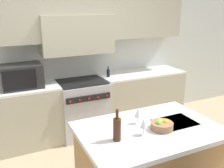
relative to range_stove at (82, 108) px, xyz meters
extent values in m
cube|color=silver|center=(0.00, 0.36, 0.89)|extent=(10.00, 0.06, 2.70)
cube|color=#B2AD93|center=(0.00, 0.16, 1.52)|extent=(3.84, 0.34, 0.85)
cube|color=#B2AD93|center=(0.00, 0.13, 1.19)|extent=(1.14, 0.40, 0.60)
cube|color=#B2AD93|center=(-1.15, 0.02, -0.01)|extent=(1.54, 0.62, 0.90)
cube|color=white|center=(-1.15, 0.02, 0.46)|extent=(1.54, 0.62, 0.03)
cube|color=#B2AD93|center=(1.15, 0.02, -0.01)|extent=(1.54, 0.62, 0.90)
cube|color=white|center=(1.15, 0.02, 0.46)|extent=(1.54, 0.62, 0.03)
cube|color=#B7B7BC|center=(0.00, 0.00, -0.01)|extent=(0.76, 0.66, 0.90)
cube|color=black|center=(0.00, 0.00, 0.45)|extent=(0.73, 0.61, 0.01)
cube|color=black|center=(0.00, -0.34, 0.28)|extent=(0.70, 0.02, 0.09)
cylinder|color=#B21E1E|center=(-0.30, -0.35, 0.28)|extent=(0.04, 0.02, 0.04)
cylinder|color=#B21E1E|center=(-0.15, -0.35, 0.28)|extent=(0.04, 0.02, 0.04)
cylinder|color=#B21E1E|center=(0.00, -0.35, 0.28)|extent=(0.04, 0.02, 0.04)
cylinder|color=#B21E1E|center=(0.15, -0.35, 0.28)|extent=(0.04, 0.02, 0.04)
cylinder|color=#B21E1E|center=(0.30, -0.35, 0.28)|extent=(0.04, 0.02, 0.04)
cube|color=black|center=(-0.88, 0.02, 0.65)|extent=(0.56, 0.40, 0.34)
cube|color=black|center=(-0.94, -0.19, 0.65)|extent=(0.44, 0.01, 0.28)
cube|color=silver|center=(0.10, -1.83, 0.43)|extent=(1.40, 0.95, 0.04)
cube|color=#2D2D30|center=(0.42, -1.83, 0.45)|extent=(0.42, 0.32, 0.01)
cylinder|color=#B2B2B7|center=(0.42, -1.64, 0.45)|extent=(0.02, 0.02, 0.00)
cylinder|color=#422314|center=(-0.30, -1.90, 0.56)|extent=(0.07, 0.07, 0.21)
cylinder|color=#422314|center=(-0.30, -1.90, 0.71)|extent=(0.03, 0.03, 0.09)
cylinder|color=white|center=(-0.02, -1.92, 0.46)|extent=(0.06, 0.06, 0.01)
cylinder|color=white|center=(-0.02, -1.92, 0.49)|extent=(0.01, 0.01, 0.07)
cone|color=white|center=(-0.02, -1.92, 0.57)|extent=(0.07, 0.07, 0.10)
cylinder|color=white|center=(0.05, -1.69, 0.46)|extent=(0.06, 0.06, 0.01)
cylinder|color=white|center=(0.05, -1.69, 0.49)|extent=(0.01, 0.01, 0.07)
cone|color=white|center=(0.05, -1.69, 0.57)|extent=(0.07, 0.07, 0.10)
cylinder|color=#996B47|center=(0.20, -1.90, 0.49)|extent=(0.22, 0.22, 0.07)
sphere|color=#66A83D|center=(0.15, -1.90, 0.52)|extent=(0.07, 0.07, 0.07)
sphere|color=gold|center=(0.24, -1.90, 0.52)|extent=(0.06, 0.06, 0.06)
sphere|color=gold|center=(0.20, -1.86, 0.52)|extent=(0.07, 0.07, 0.07)
cylinder|color=black|center=(0.48, 0.01, 0.54)|extent=(0.06, 0.06, 0.13)
cylinder|color=black|center=(0.48, 0.01, 0.63)|extent=(0.02, 0.02, 0.05)
camera|label=1|loc=(-1.19, -3.69, 1.61)|focal=40.00mm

